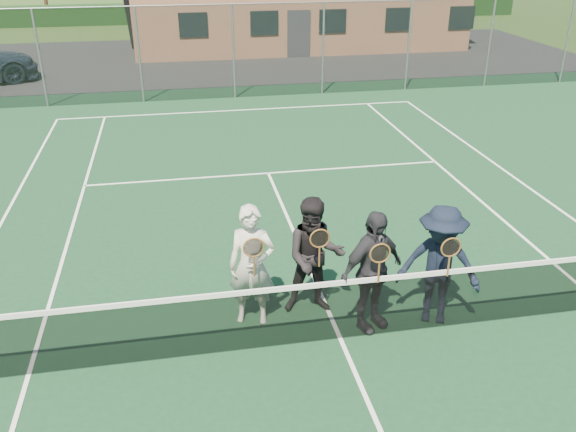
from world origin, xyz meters
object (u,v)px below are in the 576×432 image
player_a (252,266)px  player_c (372,271)px  tennis_net (342,307)px  player_b (315,256)px  player_d (439,265)px

player_a → player_c: size_ratio=1.00×
player_c → tennis_net: bearing=-154.7°
player_c → player_a: bearing=164.0°
player_a → player_b: size_ratio=1.00×
player_b → player_a: bearing=-174.2°
tennis_net → player_a: 1.37m
player_c → player_d: bearing=-1.1°
player_a → player_c: bearing=-16.0°
player_c → player_d: (0.98, -0.02, -0.00)m
player_a → player_d: same height
player_b → player_c: (0.68, -0.55, 0.00)m
player_c → player_b: bearing=140.7°
tennis_net → player_a: size_ratio=6.49×
player_b → tennis_net: bearing=-75.6°
tennis_net → player_c: player_c is taller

